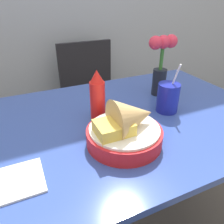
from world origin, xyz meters
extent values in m
cube|color=#334C9E|center=(0.00, 0.00, 0.72)|extent=(1.30, 0.78, 0.02)
cylinder|color=black|center=(0.59, 0.33, 0.35)|extent=(0.05, 0.05, 0.70)
cylinder|color=black|center=(0.02, 0.51, 0.21)|extent=(0.03, 0.03, 0.41)
cylinder|color=black|center=(0.38, 0.51, 0.21)|extent=(0.03, 0.03, 0.41)
cylinder|color=black|center=(0.02, 0.87, 0.21)|extent=(0.03, 0.03, 0.41)
cylinder|color=black|center=(0.38, 0.87, 0.21)|extent=(0.03, 0.03, 0.41)
cube|color=black|center=(0.20, 0.69, 0.42)|extent=(0.40, 0.40, 0.02)
cube|color=black|center=(0.20, 0.88, 0.64)|extent=(0.40, 0.03, 0.41)
cylinder|color=red|center=(-0.01, -0.15, 0.75)|extent=(0.24, 0.24, 0.05)
cylinder|color=white|center=(-0.01, -0.15, 0.78)|extent=(0.22, 0.22, 0.01)
cone|color=tan|center=(0.02, -0.15, 0.82)|extent=(0.13, 0.13, 0.13)
cube|color=#E5C14C|center=(-0.05, -0.16, 0.80)|extent=(0.11, 0.09, 0.04)
cylinder|color=red|center=(-0.03, 0.04, 0.80)|extent=(0.06, 0.06, 0.15)
cone|color=red|center=(-0.03, 0.04, 0.90)|extent=(0.05, 0.05, 0.04)
cylinder|color=#192399|center=(0.25, -0.03, 0.79)|extent=(0.09, 0.09, 0.12)
cylinder|color=black|center=(0.25, -0.03, 0.78)|extent=(0.08, 0.08, 0.10)
cylinder|color=white|center=(0.26, -0.03, 0.84)|extent=(0.01, 0.06, 0.18)
cylinder|color=black|center=(0.31, 0.13, 0.79)|extent=(0.06, 0.06, 0.12)
cylinder|color=#33722D|center=(0.31, 0.13, 0.90)|extent=(0.02, 0.02, 0.11)
sphere|color=#DB334C|center=(0.31, 0.13, 0.97)|extent=(0.06, 0.06, 0.06)
sphere|color=#DB334C|center=(0.27, 0.13, 0.97)|extent=(0.06, 0.06, 0.06)
sphere|color=#DB334C|center=(0.35, 0.13, 0.97)|extent=(0.06, 0.06, 0.06)
cube|color=white|center=(-0.35, -0.18, 0.73)|extent=(0.16, 0.13, 0.01)
camera|label=1|loc=(-0.28, -0.65, 1.16)|focal=35.00mm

